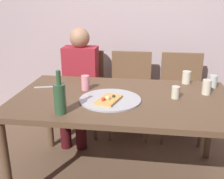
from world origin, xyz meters
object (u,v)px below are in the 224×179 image
Objects in this scene: short_glass at (186,77)px; chair_middle at (130,88)px; wine_glass at (175,92)px; chair_left at (83,86)px; tumbler_near at (213,81)px; guest_in_sweater at (79,79)px; wine_bottle at (60,98)px; dining_table at (123,105)px; pizza_tray at (110,99)px; soda_can at (85,83)px; tumbler_far at (207,87)px; chair_right at (181,90)px; table_knife at (47,87)px; pizza_slice_last at (109,99)px.

chair_middle is (-0.52, 0.47, -0.29)m from short_glass.
chair_left is (-0.93, 0.86, -0.28)m from wine_glass.
guest_in_sweater is (-1.27, 0.41, -0.16)m from tumbler_near.
wine_bottle is at bearing 97.35° from chair_left.
short_glass reaches higher than tumbler_near.
pizza_tray is (-0.09, -0.08, 0.08)m from dining_table.
soda_can is 0.85m from chair_left.
tumbler_near is 0.88× the size of soda_can.
short_glass is (-0.12, 0.26, -0.00)m from tumbler_far.
chair_right is (0.55, 0.89, -0.16)m from dining_table.
pizza_tray is at bearing 114.92° from chair_left.
soda_can reaches higher than short_glass.
wine_bottle is 3.14× the size of wine_glass.
wine_bottle is 1.30m from chair_left.
chair_right is (-0.18, 0.56, -0.29)m from tumbler_near.
tumbler_near reaches higher than wine_glass.
chair_middle and chair_right have the same top height.
guest_in_sweater reaches higher than wine_glass.
soda_can is 0.55× the size of table_knife.
wine_bottle is at bearing -77.16° from table_knife.
chair_middle is 0.55m from chair_right.
wine_glass is 1.30m from chair_left.
wine_bottle is at bearing -139.39° from short_glass.
wine_glass is 0.92m from chair_right.
pizza_tray is 0.41m from wine_bottle.
tumbler_far is 0.13× the size of chair_middle.
chair_left is at bearing 155.86° from short_glass.
chair_left is 1.08m from chair_right.
tumbler_far is 0.10× the size of guest_in_sweater.
soda_can is 1.19m from chair_right.
dining_table is 0.37m from soda_can.
tumbler_far is 0.96× the size of soda_can.
tumbler_far is 0.80m from chair_right.
short_glass is 1.12m from guest_in_sweater.
guest_in_sweater is at bearing 109.42° from soda_can.
wine_glass is (0.77, 0.38, -0.06)m from wine_bottle.
soda_can is 0.14× the size of chair_right.
pizza_slice_last is at bearing -125.33° from dining_table.
pizza_tray is at bearing -162.28° from tumbler_far.
wine_bottle reaches higher than soda_can.
chair_left reaches higher than soda_can.
soda_can reaches higher than tumbler_far.
table_knife is at bearing 31.72° from chair_right.
dining_table is at bearing 89.91° from chair_middle.
wine_glass is at bearing 142.71° from guest_in_sweater.
wine_bottle reaches higher than pizza_tray.
guest_in_sweater is (-0.93, 0.71, -0.15)m from wine_glass.
chair_middle reaches higher than wine_glass.
soda_can is at bearing 132.65° from pizza_slice_last.
wine_bottle is at bearing 73.12° from chair_middle.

